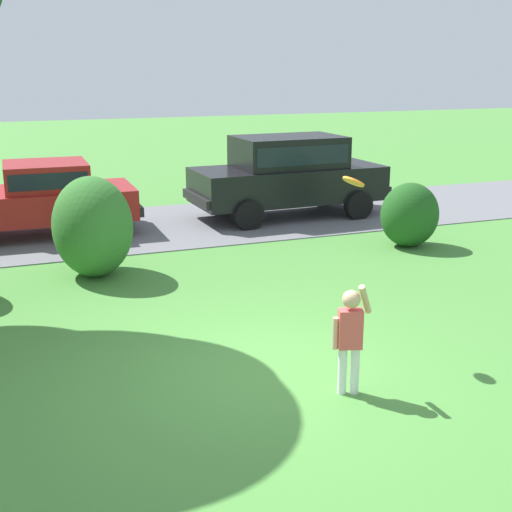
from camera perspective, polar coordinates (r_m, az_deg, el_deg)
ground_plane at (r=8.29m, az=0.70°, el=-9.58°), size 80.00×80.00×0.00m
driveway_strip at (r=15.49m, az=-10.13°, el=2.30°), size 28.00×4.40×0.02m
shrub_centre_left at (r=12.00m, az=-13.49°, el=2.40°), size 1.36×1.62×1.73m
shrub_centre at (r=13.98m, az=12.71°, el=3.37°), size 1.19×1.07×1.29m
parked_sedan at (r=15.20m, az=-17.83°, el=4.76°), size 4.43×2.16×1.56m
parked_suv at (r=16.31m, az=2.70°, el=7.02°), size 4.75×2.21×1.92m
child_thrower at (r=7.55m, az=7.86°, el=-6.40°), size 0.48×0.23×1.29m
frisbee at (r=8.39m, az=8.14°, el=6.17°), size 0.28×0.28×0.19m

